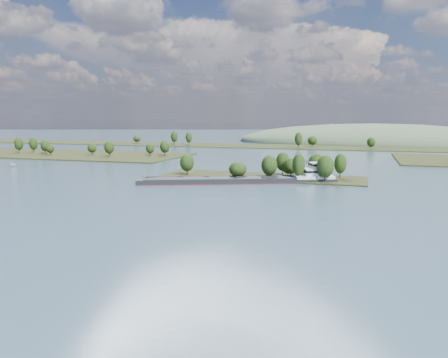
% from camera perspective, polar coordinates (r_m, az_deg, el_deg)
% --- Properties ---
extents(ground, '(1800.00, 1800.00, 0.00)m').
position_cam_1_polar(ground, '(159.32, 0.22, -2.68)').
color(ground, '#364C5D').
rests_on(ground, ground).
extents(tree_island, '(100.00, 32.64, 13.86)m').
position_cam_1_polar(tree_island, '(213.65, 6.57, 1.11)').
color(tree_island, black).
rests_on(tree_island, ground).
extents(left_bank, '(300.00, 80.00, 13.96)m').
position_cam_1_polar(left_bank, '(400.49, -26.05, 3.18)').
color(left_bank, black).
rests_on(left_bank, ground).
extents(back_shoreline, '(900.00, 60.00, 15.98)m').
position_cam_1_polar(back_shoreline, '(431.99, 12.34, 4.10)').
color(back_shoreline, black).
rests_on(back_shoreline, ground).
extents(hill_west, '(320.00, 160.00, 44.00)m').
position_cam_1_polar(hill_west, '(530.48, 18.95, 4.50)').
color(hill_west, '#41563B').
rests_on(hill_west, ground).
extents(cargo_barge, '(88.13, 43.81, 12.27)m').
position_cam_1_polar(cargo_barge, '(200.20, 3.62, -0.01)').
color(cargo_barge, black).
rests_on(cargo_barge, ground).
extents(motorboat, '(6.05, 3.59, 2.20)m').
position_cam_1_polar(motorboat, '(291.97, -25.81, 1.68)').
color(motorboat, silver).
rests_on(motorboat, ground).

